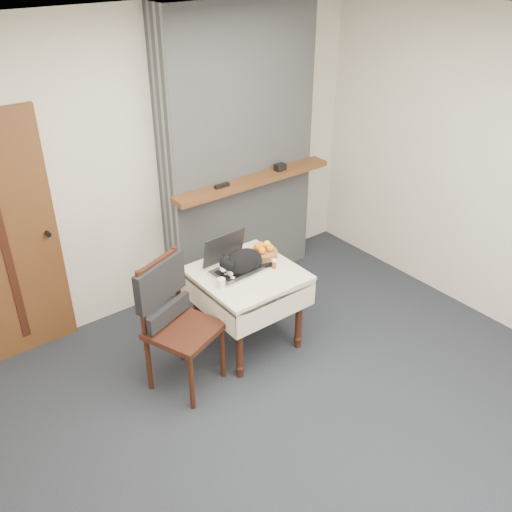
# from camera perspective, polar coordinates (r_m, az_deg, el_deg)

# --- Properties ---
(ground) EXTENTS (4.50, 4.50, 0.00)m
(ground) POSITION_cam_1_polar(r_m,az_deg,el_deg) (4.24, 3.58, -16.25)
(ground) COLOR black
(ground) RESTS_ON ground
(room_shell) EXTENTS (4.52, 4.01, 2.61)m
(room_shell) POSITION_cam_1_polar(r_m,az_deg,el_deg) (3.54, -0.47, 8.50)
(room_shell) COLOR beige
(room_shell) RESTS_ON ground
(door) EXTENTS (0.82, 0.10, 2.00)m
(door) POSITION_cam_1_polar(r_m,az_deg,el_deg) (4.69, -23.93, 1.15)
(door) COLOR brown
(door) RESTS_ON ground
(chimney) EXTENTS (1.62, 0.48, 2.60)m
(chimney) POSITION_cam_1_polar(r_m,az_deg,el_deg) (5.25, -1.78, 10.34)
(chimney) COLOR gray
(chimney) RESTS_ON ground
(side_table) EXTENTS (0.78, 0.78, 0.70)m
(side_table) POSITION_cam_1_polar(r_m,az_deg,el_deg) (4.57, -0.89, -2.82)
(side_table) COLOR #37160F
(side_table) RESTS_ON ground
(laptop) EXTENTS (0.41, 0.35, 0.29)m
(laptop) POSITION_cam_1_polar(r_m,az_deg,el_deg) (4.51, -2.43, -0.54)
(laptop) COLOR #B7B7BC
(laptop) RESTS_ON side_table
(cat) EXTENTS (0.48, 0.21, 0.23)m
(cat) POSITION_cam_1_polar(r_m,az_deg,el_deg) (4.45, -1.29, -0.55)
(cat) COLOR black
(cat) RESTS_ON side_table
(cream_jar) EXTENTS (0.07, 0.07, 0.07)m
(cream_jar) POSITION_cam_1_polar(r_m,az_deg,el_deg) (4.30, -3.50, -2.74)
(cream_jar) COLOR silver
(cream_jar) RESTS_ON side_table
(pill_bottle) EXTENTS (0.04, 0.04, 0.08)m
(pill_bottle) POSITION_cam_1_polar(r_m,az_deg,el_deg) (4.54, 1.82, -0.78)
(pill_bottle) COLOR #9A3C13
(pill_bottle) RESTS_ON side_table
(fruit_basket) EXTENTS (0.22, 0.22, 0.13)m
(fruit_basket) POSITION_cam_1_polar(r_m,az_deg,el_deg) (4.68, 0.78, 0.42)
(fruit_basket) COLOR olive
(fruit_basket) RESTS_ON side_table
(desk_clutter) EXTENTS (0.14, 0.08, 0.01)m
(desk_clutter) POSITION_cam_1_polar(r_m,az_deg,el_deg) (4.63, 0.28, -0.61)
(desk_clutter) COLOR black
(desk_clutter) RESTS_ON side_table
(chair) EXTENTS (0.61, 0.60, 1.05)m
(chair) POSITION_cam_1_polar(r_m,az_deg,el_deg) (4.20, -8.50, -5.06)
(chair) COLOR #37160F
(chair) RESTS_ON ground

